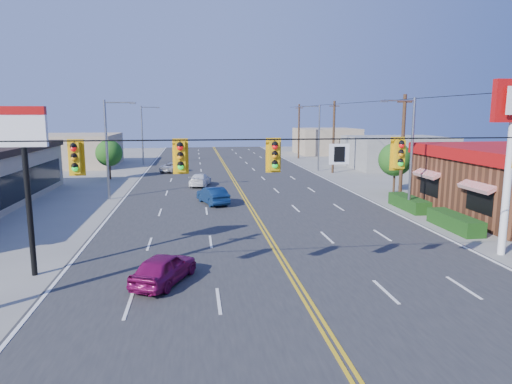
{
  "coord_description": "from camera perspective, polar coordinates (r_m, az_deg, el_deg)",
  "views": [
    {
      "loc": [
        -4.02,
        -16.0,
        6.89
      ],
      "look_at": [
        -0.35,
        11.11,
        2.2
      ],
      "focal_mm": 32.0,
      "sensor_mm": 36.0,
      "label": 1
    }
  ],
  "objects": [
    {
      "name": "car_white",
      "position": [
        44.19,
        -7.0,
        1.46
      ],
      "size": [
        2.41,
        4.32,
        1.18
      ],
      "primitive_type": "imported",
      "rotation": [
        0.0,
        0.0,
        2.95
      ],
      "color": "white",
      "rests_on": "ground"
    },
    {
      "name": "ground",
      "position": [
        17.87,
        6.05,
        -13.0
      ],
      "size": [
        160.0,
        160.0,
        0.0
      ],
      "primitive_type": "plane",
      "color": "gray",
      "rests_on": "ground"
    },
    {
      "name": "car_magenta",
      "position": [
        19.23,
        -11.42,
        -9.46
      ],
      "size": [
        2.89,
        3.98,
        1.26
      ],
      "primitive_type": "imported",
      "rotation": [
        0.0,
        0.0,
        2.71
      ],
      "color": "#7A0D4A",
      "rests_on": "ground"
    },
    {
      "name": "car_blue",
      "position": [
        35.2,
        -5.43,
        -0.51
      ],
      "size": [
        2.52,
        4.24,
        1.32
      ],
      "primitive_type": "imported",
      "rotation": [
        0.0,
        0.0,
        3.44
      ],
      "color": "#0D264F",
      "rests_on": "ground"
    },
    {
      "name": "streetlight_nw",
      "position": [
        64.4,
        -13.86,
        7.33
      ],
      "size": [
        2.55,
        0.25,
        8.0
      ],
      "color": "gray",
      "rests_on": "ground"
    },
    {
      "name": "bld_east_mid",
      "position": [
        61.94,
        17.22,
        4.76
      ],
      "size": [
        12.0,
        10.0,
        4.0
      ],
      "primitive_type": "cube",
      "color": "gray",
      "rests_on": "ground"
    },
    {
      "name": "utility_pole_far",
      "position": [
        71.9,
        5.38,
        7.54
      ],
      "size": [
        0.28,
        0.28,
        8.4
      ],
      "primitive_type": "cylinder",
      "color": "#47301E",
      "rests_on": "ground"
    },
    {
      "name": "tree_kfc_rear",
      "position": [
        42.03,
        17.0,
        3.9
      ],
      "size": [
        2.94,
        2.94,
        4.41
      ],
      "color": "#47301E",
      "rests_on": "ground"
    },
    {
      "name": "streetlight_ne",
      "position": [
        56.04,
        7.68,
        7.21
      ],
      "size": [
        2.55,
        0.25,
        8.0
      ],
      "color": "gray",
      "rests_on": "ground"
    },
    {
      "name": "pizza_hut_sign",
      "position": [
        21.25,
        -26.94,
        4.07
      ],
      "size": [
        1.9,
        0.3,
        6.85
      ],
      "color": "black",
      "rests_on": "ground"
    },
    {
      "name": "signal_span",
      "position": [
        16.58,
        5.95,
        2.74
      ],
      "size": [
        24.32,
        0.34,
        9.0
      ],
      "color": "#47301E",
      "rests_on": "ground"
    },
    {
      "name": "road",
      "position": [
        36.86,
        -1.32,
        -1.0
      ],
      "size": [
        20.0,
        120.0,
        0.06
      ],
      "primitive_type": "cube",
      "color": "#2D2D30",
      "rests_on": "ground"
    },
    {
      "name": "utility_pole_mid",
      "position": [
        54.53,
        9.67,
        6.76
      ],
      "size": [
        0.28,
        0.28,
        8.4
      ],
      "primitive_type": "cylinder",
      "color": "#47301E",
      "rests_on": "ground"
    },
    {
      "name": "bld_west_far",
      "position": [
        66.13,
        -21.76,
        4.88
      ],
      "size": [
        11.0,
        12.0,
        4.2
      ],
      "primitive_type": "cube",
      "color": "tan",
      "rests_on": "ground"
    },
    {
      "name": "kfc_pylon",
      "position": [
        25.02,
        29.39,
        6.55
      ],
      "size": [
        2.2,
        0.36,
        8.5
      ],
      "color": "white",
      "rests_on": "ground"
    },
    {
      "name": "streetlight_sw",
      "position": [
        38.67,
        -17.88,
        5.74
      ],
      "size": [
        2.55,
        0.25,
        8.0
      ],
      "color": "gray",
      "rests_on": "ground"
    },
    {
      "name": "tree_west",
      "position": [
        50.96,
        -17.9,
        4.65
      ],
      "size": [
        2.8,
        2.8,
        4.2
      ],
      "color": "#47301E",
      "rests_on": "ground"
    },
    {
      "name": "utility_pole_near",
      "position": [
        37.76,
        17.82,
        5.18
      ],
      "size": [
        0.28,
        0.28,
        8.4
      ],
      "primitive_type": "cylinder",
      "color": "#47301E",
      "rests_on": "ground"
    },
    {
      "name": "car_silver",
      "position": [
        55.27,
        -10.22,
        3.02
      ],
      "size": [
        3.5,
        4.6,
        1.16
      ],
      "primitive_type": "imported",
      "rotation": [
        0.0,
        0.0,
        2.71
      ],
      "color": "silver",
      "rests_on": "ground"
    },
    {
      "name": "bld_east_far",
      "position": [
        81.46,
        8.77,
        6.31
      ],
      "size": [
        10.0,
        10.0,
        4.4
      ],
      "primitive_type": "cube",
      "color": "tan",
      "rests_on": "ground"
    },
    {
      "name": "streetlight_se",
      "position": [
        33.54,
        18.6,
        5.16
      ],
      "size": [
        2.55,
        0.25,
        8.0
      ],
      "color": "gray",
      "rests_on": "ground"
    }
  ]
}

